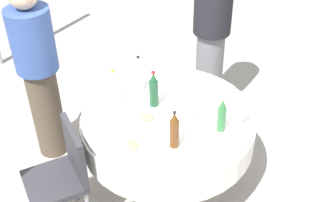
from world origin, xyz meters
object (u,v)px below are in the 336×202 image
object	(u,v)px
bottle_clear_rear	(139,75)
person_rear	(39,72)
dining_table	(168,129)
plate_mid	(132,146)
wine_glass_west	(190,112)
bottle_brown_west	(174,130)
plate_left	(147,119)
bottle_dark_green_front	(154,90)
bottle_green_inner	(222,115)
person_far	(211,35)
wine_glass_inner	(243,113)
chair_east	(64,171)
plate_north	(206,96)
bottle_clear_far	(114,87)

from	to	relation	value
bottle_clear_rear	person_rear	xyz separation A→B (m)	(0.66, 0.49, -0.04)
dining_table	plate_mid	bearing A→B (deg)	101.48
wine_glass_west	person_rear	size ratio (longest dim) A/B	0.08
bottle_brown_west	plate_left	xyz separation A→B (m)	(0.33, -0.06, -0.12)
bottle_clear_rear	bottle_dark_green_front	xyz separation A→B (m)	(-0.23, 0.06, -0.00)
bottle_green_inner	plate_mid	world-z (taller)	bottle_green_inner
bottle_brown_west	person_far	bearing A→B (deg)	-60.66
plate_mid	plate_left	bearing A→B (deg)	-62.48
wine_glass_inner	wine_glass_west	bearing A→B (deg)	41.21
plate_mid	wine_glass_west	bearing A→B (deg)	-101.97
bottle_green_inner	chair_east	world-z (taller)	bottle_green_inner
person_far	plate_north	bearing A→B (deg)	-74.99
dining_table	plate_left	size ratio (longest dim) A/B	5.88
bottle_clear_rear	dining_table	bearing A→B (deg)	171.15
bottle_green_inner	wine_glass_inner	size ratio (longest dim) A/B	1.96
plate_left	bottle_dark_green_front	bearing A→B (deg)	-60.16
bottle_clear_far	wine_glass_inner	distance (m)	0.98
person_far	bottle_brown_west	bearing A→B (deg)	-82.82
dining_table	plate_mid	world-z (taller)	plate_mid
bottle_clear_rear	plate_left	distance (m)	0.42
plate_north	person_far	size ratio (longest dim) A/B	0.14
wine_glass_west	person_rear	distance (m)	1.31
plate_north	person_rear	bearing A→B (deg)	35.40
wine_glass_inner	person_rear	xyz separation A→B (m)	(1.51, 0.71, 0.00)
plate_left	chair_east	distance (m)	0.69
dining_table	plate_mid	distance (m)	0.47
wine_glass_inner	chair_east	xyz separation A→B (m)	(0.73, 1.07, -0.32)
bottle_green_inner	bottle_clear_far	bearing A→B (deg)	20.30
wine_glass_west	plate_north	size ratio (longest dim) A/B	0.56
wine_glass_inner	plate_mid	world-z (taller)	wine_glass_inner
bottle_green_inner	person_far	size ratio (longest dim) A/B	0.17
dining_table	wine_glass_inner	xyz separation A→B (m)	(-0.47, -0.28, 0.25)
bottle_clear_far	plate_north	bearing A→B (deg)	-131.82
bottle_green_inner	person_rear	size ratio (longest dim) A/B	0.17
bottle_dark_green_front	person_far	xyz separation A→B (m)	(0.25, -0.97, -0.01)
bottle_brown_west	bottle_clear_far	bearing A→B (deg)	-4.60
bottle_clear_far	bottle_brown_west	size ratio (longest dim) A/B	0.96
plate_mid	person_rear	xyz separation A→B (m)	(1.13, -0.00, 0.09)
bottle_dark_green_front	plate_north	bearing A→B (deg)	-122.00
bottle_clear_far	plate_north	xyz separation A→B (m)	(-0.47, -0.53, -0.12)
wine_glass_inner	plate_north	bearing A→B (deg)	-11.11
person_far	chair_east	xyz separation A→B (m)	(-0.13, 1.76, -0.35)
plate_left	plate_mid	xyz separation A→B (m)	(-0.14, 0.27, -0.00)
bottle_green_inner	plate_north	world-z (taller)	bottle_green_inner
wine_glass_west	wine_glass_inner	bearing A→B (deg)	-138.79
bottle_green_inner	person_far	bearing A→B (deg)	-46.90
plate_north	person_far	distance (m)	0.79
bottle_clear_rear	wine_glass_inner	world-z (taller)	bottle_clear_rear
plate_north	dining_table	bearing A→B (deg)	78.64
bottle_dark_green_front	person_rear	world-z (taller)	person_rear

